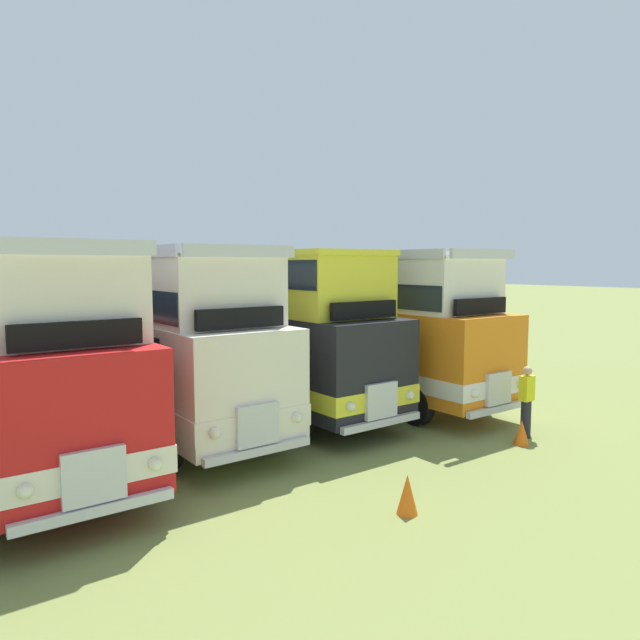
{
  "coord_description": "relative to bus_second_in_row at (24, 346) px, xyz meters",
  "views": [
    {
      "loc": [
        -5.86,
        -13.99,
        4.14
      ],
      "look_at": [
        5.79,
        0.69,
        2.32
      ],
      "focal_mm": 32.21,
      "sensor_mm": 36.0,
      "label": 1
    }
  ],
  "objects": [
    {
      "name": "ground_plane",
      "position": [
        3.21,
        0.23,
        -2.36
      ],
      "size": [
        200.0,
        200.0,
        0.0
      ],
      "primitive_type": "plane",
      "color": "olive"
    },
    {
      "name": "bus_second_in_row",
      "position": [
        0.0,
        0.0,
        0.0
      ],
      "size": [
        2.98,
        10.89,
        4.52
      ],
      "color": "red",
      "rests_on": "ground"
    },
    {
      "name": "bus_third_in_row",
      "position": [
        3.21,
        0.48,
        -0.0
      ],
      "size": [
        2.87,
        10.24,
        4.52
      ],
      "color": "silver",
      "rests_on": "ground"
    },
    {
      "name": "bus_fourth_in_row",
      "position": [
        6.43,
        0.68,
        0.11
      ],
      "size": [
        2.86,
        10.74,
        4.49
      ],
      "color": "black",
      "rests_on": "ground"
    },
    {
      "name": "bus_fifth_in_row",
      "position": [
        9.64,
        0.14,
        0.0
      ],
      "size": [
        2.99,
        11.48,
        4.52
      ],
      "color": "orange",
      "rests_on": "ground"
    },
    {
      "name": "cone_near_end",
      "position": [
        4.2,
        -7.47,
        -2.02
      ],
      "size": [
        0.36,
        0.36,
        0.68
      ],
      "primitive_type": "cone",
      "color": "orange",
      "rests_on": "ground"
    },
    {
      "name": "cone_mid_row",
      "position": [
        9.0,
        -6.56,
        -2.07
      ],
      "size": [
        0.36,
        0.36,
        0.58
      ],
      "primitive_type": "cone",
      "color": "orange",
      "rests_on": "ground"
    },
    {
      "name": "marshal_person",
      "position": [
        9.57,
        -6.3,
        -1.47
      ],
      "size": [
        0.36,
        0.24,
        1.73
      ],
      "color": "#23232D",
      "rests_on": "ground"
    }
  ]
}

